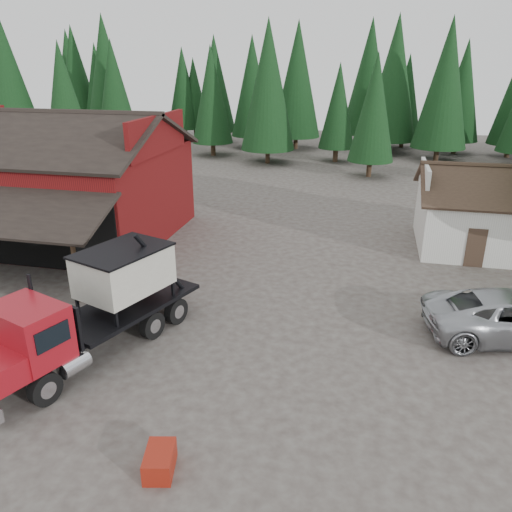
# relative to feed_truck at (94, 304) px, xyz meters

# --- Properties ---
(ground) EXTENTS (120.00, 120.00, 0.00)m
(ground) POSITION_rel_feed_truck_xyz_m (2.81, 1.23, -1.83)
(ground) COLOR #413833
(ground) RESTS_ON ground
(red_barn) EXTENTS (12.80, 13.63, 7.18)m
(red_barn) POSITION_rel_feed_truck_xyz_m (-8.19, 11.14, 0.86)
(red_barn) COLOR maroon
(red_barn) RESTS_ON ground
(farmhouse) EXTENTS (8.60, 6.42, 4.65)m
(farmhouse) POSITION_rel_feed_truck_xyz_m (15.81, 14.23, -0.16)
(farmhouse) COLOR silver
(farmhouse) RESTS_ON ground
(conifer_backdrop) EXTENTS (76.00, 16.00, 16.00)m
(conifer_backdrop) POSITION_rel_feed_truck_xyz_m (2.81, 43.23, -1.83)
(conifer_backdrop) COLOR black
(conifer_backdrop) RESTS_ON ground
(near_pine_a) EXTENTS (4.40, 4.40, 11.40)m
(near_pine_a) POSITION_rel_feed_truck_xyz_m (-19.19, 29.23, 4.56)
(near_pine_a) COLOR #382619
(near_pine_a) RESTS_ON ground
(near_pine_b) EXTENTS (3.96, 3.96, 10.40)m
(near_pine_b) POSITION_rel_feed_truck_xyz_m (8.81, 31.23, 4.06)
(near_pine_b) COLOR #382619
(near_pine_b) RESTS_ON ground
(near_pine_d) EXTENTS (5.28, 5.28, 13.40)m
(near_pine_d) POSITION_rel_feed_truck_xyz_m (-1.19, 35.23, 5.56)
(near_pine_d) COLOR #382619
(near_pine_d) RESTS_ON ground
(feed_truck) EXTENTS (5.10, 8.95, 3.92)m
(feed_truck) POSITION_rel_feed_truck_xyz_m (0.00, 0.00, 0.00)
(feed_truck) COLOR black
(feed_truck) RESTS_ON ground
(equip_box) EXTENTS (0.92, 1.23, 0.60)m
(equip_box) POSITION_rel_feed_truck_xyz_m (4.36, -4.77, -1.53)
(equip_box) COLOR maroon
(equip_box) RESTS_ON ground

